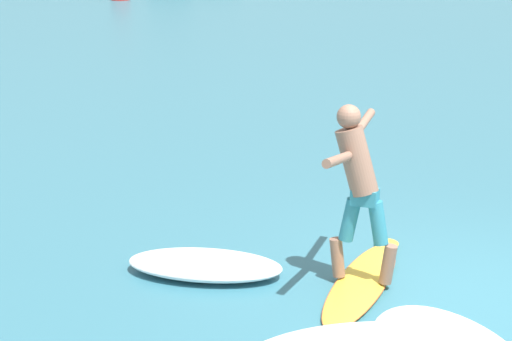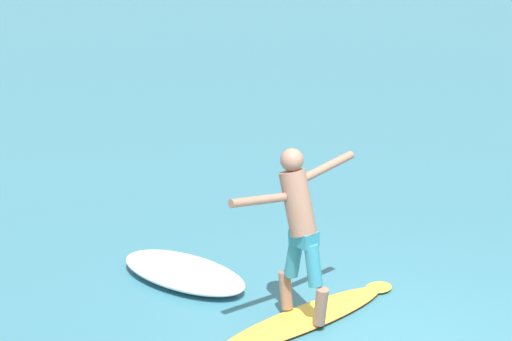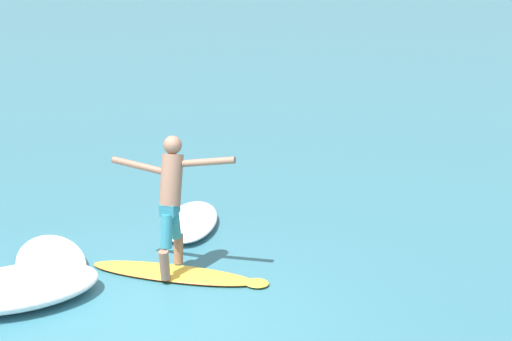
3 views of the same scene
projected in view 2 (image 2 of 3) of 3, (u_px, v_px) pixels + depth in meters
surfboard at (306, 318)px, 12.82m from camera, size 2.26×1.74×0.20m
surfer at (299, 219)px, 12.48m from camera, size 1.44×1.06×1.82m
wave_foam_beside at (184, 272)px, 13.72m from camera, size 1.74×1.74×0.21m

